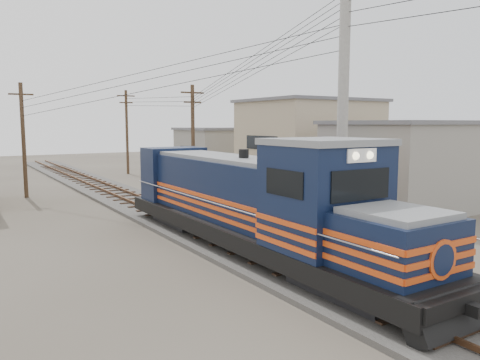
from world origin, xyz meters
TOP-DOWN VIEW (x-y plane):
  - ground at (0.00, 0.00)m, footprint 120.00×120.00m
  - ballast at (0.00, 10.00)m, footprint 3.60×70.00m
  - track at (0.00, 10.00)m, footprint 1.15×70.00m
  - locomotive at (0.00, 0.18)m, footprint 2.96×16.10m
  - utility_pole_main at (3.50, -0.50)m, footprint 0.40×0.40m
  - wooden_pole_mid at (4.50, 14.00)m, footprint 1.60×0.24m
  - wooden_pole_far at (4.80, 28.00)m, footprint 1.60×0.24m
  - wooden_pole_left at (-5.00, 18.00)m, footprint 1.60×0.24m
  - power_lines at (-0.14, 8.49)m, footprint 9.65×19.00m
  - shophouse_front at (11.50, 3.00)m, footprint 7.35×6.30m
  - shophouse_mid at (12.50, 12.00)m, footprint 8.40×7.35m
  - shophouse_back at (11.00, 22.00)m, footprint 6.30×6.30m
  - billboard at (5.57, 1.71)m, footprint 2.29×1.08m
  - market_umbrella at (7.31, 5.52)m, footprint 2.57×2.57m
  - vendor at (7.50, 5.27)m, footprint 0.65×0.46m
  - plant_nursery at (5.73, 4.26)m, footprint 3.30×3.16m

SIDE VIEW (x-z plane):
  - ground at x=0.00m, z-range 0.00..0.00m
  - ballast at x=0.00m, z-range 0.00..0.16m
  - track at x=0.00m, z-range 0.20..0.32m
  - plant_nursery at x=5.73m, z-range -0.08..1.06m
  - vendor at x=7.50m, z-range 0.00..1.70m
  - locomotive at x=0.00m, z-range -0.25..3.74m
  - shophouse_back at x=11.00m, z-range 0.01..4.21m
  - market_umbrella at x=7.31m, z-range 0.96..3.47m
  - shophouse_front at x=11.50m, z-range 0.01..4.71m
  - billboard at x=5.57m, z-range 0.90..4.67m
  - shophouse_mid at x=12.50m, z-range 0.01..6.21m
  - wooden_pole_mid at x=4.50m, z-range 0.18..7.18m
  - wooden_pole_left at x=-5.00m, z-range 0.18..7.18m
  - wooden_pole_far at x=4.80m, z-range 0.18..7.68m
  - utility_pole_main at x=3.50m, z-range 0.00..10.00m
  - power_lines at x=-0.14m, z-range 5.91..9.21m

